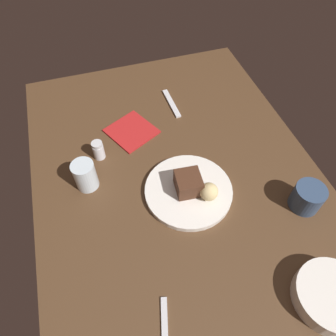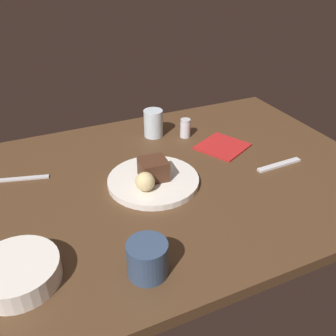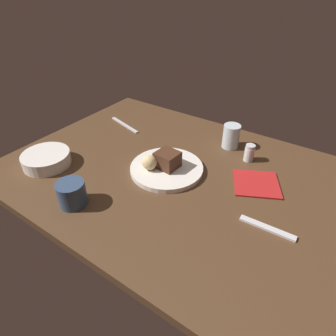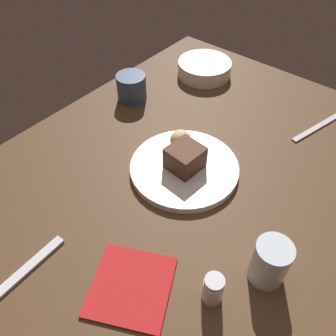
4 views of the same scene
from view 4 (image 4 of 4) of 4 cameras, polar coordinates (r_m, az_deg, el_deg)
name	(u,v)px [view 4 (image 4 of 4)]	position (r cm, az deg, el deg)	size (l,w,h in cm)	color
dining_table	(175,189)	(78.66, 1.11, -3.52)	(120.00, 84.00, 3.00)	#4C331E
dessert_plate	(184,168)	(79.95, 2.70, -0.01)	(25.00, 25.00, 1.70)	white
chocolate_cake_slice	(185,158)	(77.21, 2.82, 1.71)	(7.27, 6.92, 5.52)	#472819
bread_roll	(181,140)	(81.75, 2.10, 4.58)	(5.10, 5.10, 5.10)	#DBC184
salt_shaker	(213,289)	(61.30, 7.42, -19.15)	(3.52, 3.52, 6.32)	silver
water_glass	(270,262)	(63.79, 16.42, -14.66)	(6.41, 6.41, 9.16)	silver
side_bowl	(204,68)	(112.80, 6.00, 16.01)	(16.50, 16.50, 4.49)	white
coffee_cup	(132,87)	(100.94, -6.02, 13.07)	(8.29, 8.29, 7.49)	#334766
dessert_spoon	(29,267)	(70.47, -21.87, -14.86)	(15.00, 1.80, 0.70)	silver
butter_knife	(318,127)	(99.90, 23.43, 6.23)	(19.00, 1.40, 0.50)	silver
folded_napkin	(131,286)	(64.47, -6.09, -18.78)	(14.13, 13.74, 0.60)	#B21E1E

